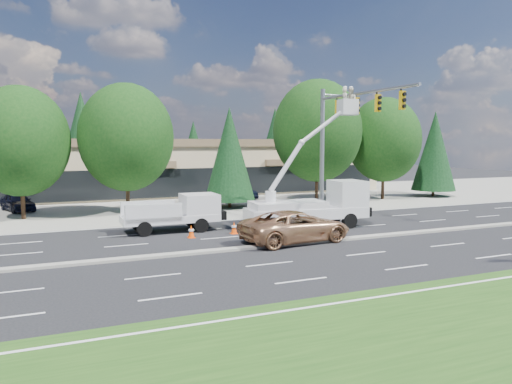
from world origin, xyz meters
name	(u,v)px	position (x,y,z in m)	size (l,w,h in m)	color
ground	(242,249)	(0.00, 0.00, 0.00)	(140.00, 140.00, 0.00)	black
concrete_apron	(154,203)	(0.00, 20.00, 0.01)	(140.00, 22.00, 0.01)	gray
grass_verge	(437,352)	(0.00, -13.00, 0.01)	(140.00, 10.00, 0.01)	#1D4313
road_median	(242,248)	(0.00, 0.00, 0.06)	(120.00, 0.55, 0.12)	gray
strip_mall	(133,165)	(0.00, 29.97, 2.83)	(50.40, 15.40, 5.50)	#C6B188
tree_front_c	(20,141)	(-10.00, 15.00, 5.27)	(6.49, 6.49, 9.01)	#332114
tree_front_d	(126,137)	(-3.00, 15.00, 5.55)	(6.83, 6.83, 9.48)	#332114
tree_front_e	(230,154)	(5.00, 15.00, 4.27)	(4.04, 4.04, 7.97)	#332114
tree_front_f	(317,131)	(13.00, 15.00, 6.17)	(7.60, 7.60, 10.54)	#332114
tree_front_g	(384,140)	(20.00, 15.00, 5.43)	(6.69, 6.69, 9.28)	#332114
tree_front_h	(434,151)	(26.00, 15.00, 4.38)	(4.14, 4.14, 8.16)	#332114
tree_back_b	(82,135)	(-4.00, 42.00, 6.05)	(5.72, 5.72, 11.27)	#332114
tree_back_c	(193,149)	(10.00, 42.00, 4.30)	(4.07, 4.07, 8.01)	#332114
tree_back_d	(275,141)	(22.00, 42.00, 5.39)	(5.10, 5.10, 10.04)	#332114
signal_mast	(339,130)	(10.03, 7.04, 6.06)	(2.76, 10.16, 9.00)	gray
utility_pickup	(177,216)	(-1.58, 6.19, 0.88)	(5.61, 2.29, 2.14)	silver
bucket_truck	(319,197)	(6.73, 4.12, 1.86)	(8.02, 2.99, 8.62)	silver
traffic_cone_b	(191,232)	(-1.41, 3.88, 0.34)	(0.40, 0.40, 0.70)	#FD4A08
traffic_cone_c	(234,228)	(1.16, 4.07, 0.34)	(0.40, 0.40, 0.70)	#FD4A08
traffic_cone_d	(313,223)	(6.13, 3.75, 0.34)	(0.40, 0.40, 0.70)	#FD4A08
minivan	(296,226)	(3.27, 0.60, 0.83)	(2.75, 5.96, 1.66)	#AE7C54
parked_car_west	(18,202)	(-10.50, 19.35, 0.70)	(1.65, 4.10, 1.40)	black
parked_car_east	(239,192)	(7.80, 19.96, 0.67)	(1.41, 4.05, 1.33)	black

